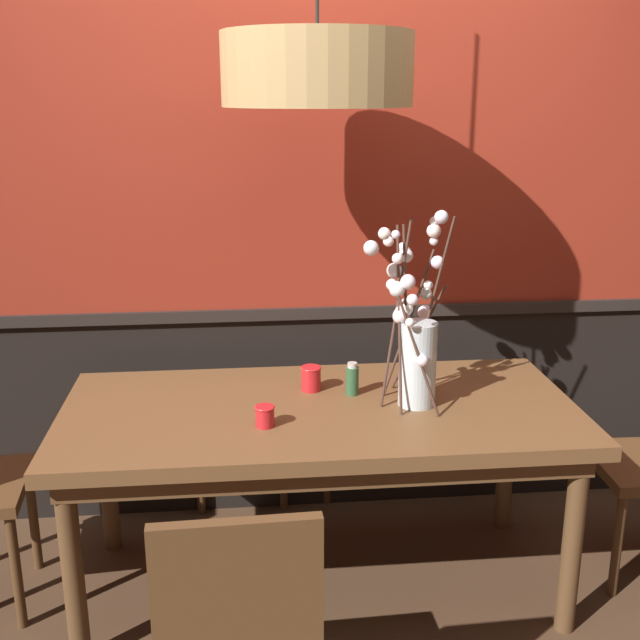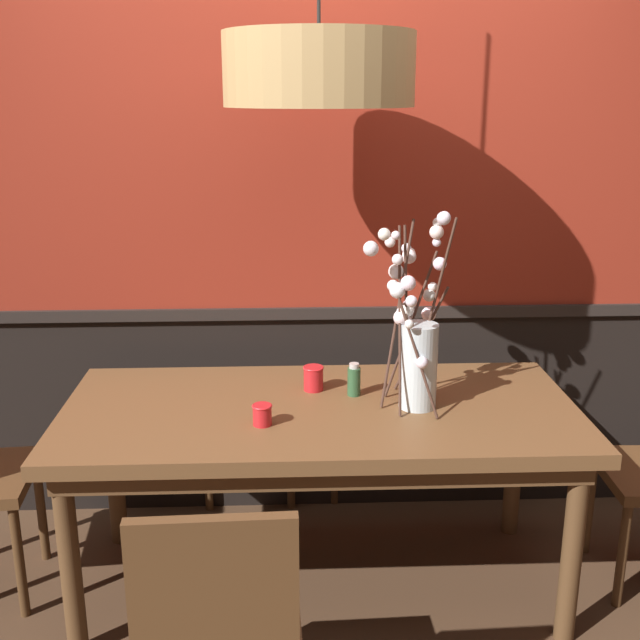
{
  "view_description": "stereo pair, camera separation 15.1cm",
  "coord_description": "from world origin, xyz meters",
  "px_view_note": "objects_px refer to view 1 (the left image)",
  "views": [
    {
      "loc": [
        -0.26,
        -2.6,
        1.84
      ],
      "look_at": [
        0.0,
        0.0,
        1.07
      ],
      "focal_mm": 43.55,
      "sensor_mm": 36.0,
      "label": 1
    },
    {
      "loc": [
        -0.11,
        -2.61,
        1.84
      ],
      "look_at": [
        0.0,
        0.0,
        1.07
      ],
      "focal_mm": 43.55,
      "sensor_mm": 36.0,
      "label": 2
    }
  ],
  "objects_px": {
    "candle_holder_nearer_center": "(311,378)",
    "pendant_lamp": "(317,70)",
    "dining_table": "(320,428)",
    "chair_near_side_left": "(238,627)",
    "chair_far_side_left": "(240,386)",
    "chair_far_side_right": "(359,381)",
    "vase_with_blossoms": "(415,341)",
    "condiment_bottle": "(352,380)",
    "candle_holder_nearer_edge": "(265,416)"
  },
  "relations": [
    {
      "from": "chair_far_side_left",
      "to": "pendant_lamp",
      "type": "xyz_separation_m",
      "value": [
        0.29,
        -0.73,
        1.4
      ]
    },
    {
      "from": "chair_near_side_left",
      "to": "pendant_lamp",
      "type": "distance_m",
      "value": 1.73
    },
    {
      "from": "vase_with_blossoms",
      "to": "candle_holder_nearer_center",
      "type": "relative_size",
      "value": 7.42
    },
    {
      "from": "candle_holder_nearer_center",
      "to": "chair_near_side_left",
      "type": "bearing_deg",
      "value": -105.39
    },
    {
      "from": "dining_table",
      "to": "pendant_lamp",
      "type": "xyz_separation_m",
      "value": [
        -0.0,
        0.09,
        1.25
      ]
    },
    {
      "from": "vase_with_blossoms",
      "to": "dining_table",
      "type": "bearing_deg",
      "value": -179.68
    },
    {
      "from": "dining_table",
      "to": "candle_holder_nearer_edge",
      "type": "bearing_deg",
      "value": -142.71
    },
    {
      "from": "candle_holder_nearer_center",
      "to": "dining_table",
      "type": "bearing_deg",
      "value": -83.55
    },
    {
      "from": "dining_table",
      "to": "candle_holder_nearer_edge",
      "type": "relative_size",
      "value": 25.33
    },
    {
      "from": "candle_holder_nearer_center",
      "to": "candle_holder_nearer_edge",
      "type": "relative_size",
      "value": 1.28
    },
    {
      "from": "pendant_lamp",
      "to": "dining_table",
      "type": "bearing_deg",
      "value": -88.96
    },
    {
      "from": "chair_far_side_right",
      "to": "candle_holder_nearer_center",
      "type": "relative_size",
      "value": 9.38
    },
    {
      "from": "chair_far_side_right",
      "to": "chair_near_side_left",
      "type": "height_order",
      "value": "chair_near_side_left"
    },
    {
      "from": "chair_near_side_left",
      "to": "condiment_bottle",
      "type": "distance_m",
      "value": 1.11
    },
    {
      "from": "chair_far_side_right",
      "to": "candle_holder_nearer_edge",
      "type": "xyz_separation_m",
      "value": [
        -0.48,
        -1.01,
        0.28
      ]
    },
    {
      "from": "vase_with_blossoms",
      "to": "chair_far_side_left",
      "type": "bearing_deg",
      "value": 127.75
    },
    {
      "from": "chair_far_side_right",
      "to": "chair_far_side_left",
      "type": "height_order",
      "value": "chair_far_side_left"
    },
    {
      "from": "dining_table",
      "to": "chair_far_side_left",
      "type": "distance_m",
      "value": 0.89
    },
    {
      "from": "pendant_lamp",
      "to": "chair_near_side_left",
      "type": "bearing_deg",
      "value": -107.36
    },
    {
      "from": "condiment_bottle",
      "to": "candle_holder_nearer_edge",
      "type": "bearing_deg",
      "value": -142.55
    },
    {
      "from": "chair_near_side_left",
      "to": "candle_holder_nearer_center",
      "type": "distance_m",
      "value": 1.11
    },
    {
      "from": "candle_holder_nearer_edge",
      "to": "chair_near_side_left",
      "type": "bearing_deg",
      "value": -97.82
    },
    {
      "from": "candle_holder_nearer_edge",
      "to": "condiment_bottle",
      "type": "relative_size",
      "value": 0.59
    },
    {
      "from": "condiment_bottle",
      "to": "pendant_lamp",
      "type": "xyz_separation_m",
      "value": [
        -0.13,
        -0.01,
        1.11
      ]
    },
    {
      "from": "dining_table",
      "to": "chair_near_side_left",
      "type": "xyz_separation_m",
      "value": [
        -0.3,
        -0.87,
        -0.16
      ]
    },
    {
      "from": "dining_table",
      "to": "condiment_bottle",
      "type": "xyz_separation_m",
      "value": [
        0.13,
        0.1,
        0.14
      ]
    },
    {
      "from": "candle_holder_nearer_center",
      "to": "chair_far_side_left",
      "type": "bearing_deg",
      "value": 112.59
    },
    {
      "from": "chair_far_side_right",
      "to": "vase_with_blossoms",
      "type": "distance_m",
      "value": 0.98
    },
    {
      "from": "dining_table",
      "to": "chair_far_side_left",
      "type": "height_order",
      "value": "chair_far_side_left"
    },
    {
      "from": "chair_far_side_right",
      "to": "pendant_lamp",
      "type": "relative_size",
      "value": 0.95
    },
    {
      "from": "dining_table",
      "to": "chair_far_side_right",
      "type": "xyz_separation_m",
      "value": [
        0.27,
        0.86,
        -0.16
      ]
    },
    {
      "from": "pendant_lamp",
      "to": "chair_far_side_left",
      "type": "bearing_deg",
      "value": 111.73
    },
    {
      "from": "pendant_lamp",
      "to": "chair_far_side_right",
      "type": "bearing_deg",
      "value": 70.23
    },
    {
      "from": "candle_holder_nearer_edge",
      "to": "dining_table",
      "type": "bearing_deg",
      "value": 37.29
    },
    {
      "from": "dining_table",
      "to": "chair_near_side_left",
      "type": "bearing_deg",
      "value": -109.12
    },
    {
      "from": "chair_far_side_left",
      "to": "vase_with_blossoms",
      "type": "bearing_deg",
      "value": -52.25
    },
    {
      "from": "vase_with_blossoms",
      "to": "condiment_bottle",
      "type": "xyz_separation_m",
      "value": [
        -0.21,
        0.1,
        -0.18
      ]
    },
    {
      "from": "vase_with_blossoms",
      "to": "condiment_bottle",
      "type": "relative_size",
      "value": 5.56
    },
    {
      "from": "chair_far_side_left",
      "to": "pendant_lamp",
      "type": "distance_m",
      "value": 1.6
    },
    {
      "from": "dining_table",
      "to": "chair_far_side_right",
      "type": "height_order",
      "value": "chair_far_side_right"
    },
    {
      "from": "pendant_lamp",
      "to": "candle_holder_nearer_center",
      "type": "bearing_deg",
      "value": 103.19
    },
    {
      "from": "dining_table",
      "to": "chair_far_side_left",
      "type": "bearing_deg",
      "value": 109.65
    },
    {
      "from": "candle_holder_nearer_edge",
      "to": "vase_with_blossoms",
      "type": "bearing_deg",
      "value": 16.07
    },
    {
      "from": "chair_far_side_right",
      "to": "candle_holder_nearer_center",
      "type": "height_order",
      "value": "chair_far_side_right"
    },
    {
      "from": "dining_table",
      "to": "candle_holder_nearer_center",
      "type": "xyz_separation_m",
      "value": [
        -0.02,
        0.16,
        0.13
      ]
    },
    {
      "from": "candle_holder_nearer_center",
      "to": "condiment_bottle",
      "type": "relative_size",
      "value": 0.75
    },
    {
      "from": "candle_holder_nearer_center",
      "to": "pendant_lamp",
      "type": "height_order",
      "value": "pendant_lamp"
    },
    {
      "from": "pendant_lamp",
      "to": "condiment_bottle",
      "type": "bearing_deg",
      "value": 4.98
    },
    {
      "from": "dining_table",
      "to": "pendant_lamp",
      "type": "distance_m",
      "value": 1.25
    },
    {
      "from": "candle_holder_nearer_center",
      "to": "pendant_lamp",
      "type": "bearing_deg",
      "value": -76.81
    }
  ]
}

